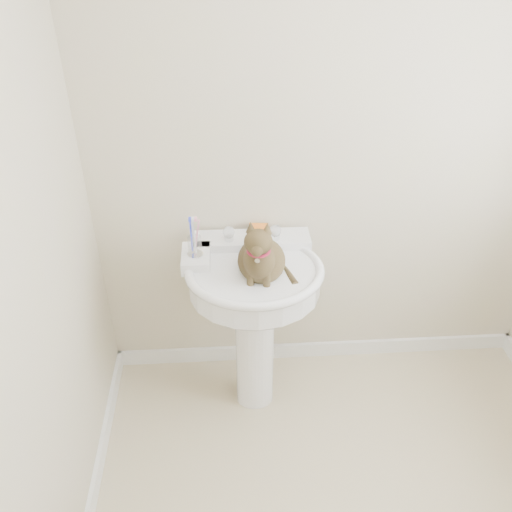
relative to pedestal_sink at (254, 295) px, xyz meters
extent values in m
cube|color=white|center=(0.37, 0.28, -0.63)|extent=(2.20, 0.02, 0.09)
cylinder|color=white|center=(0.00, -0.01, -0.35)|extent=(0.18, 0.18, 0.66)
cylinder|color=white|center=(0.00, -0.01, 0.08)|extent=(0.58, 0.58, 0.13)
ellipsoid|color=white|center=(0.00, -0.01, 0.02)|extent=(0.53, 0.46, 0.21)
torus|color=white|center=(0.00, -0.01, 0.14)|extent=(0.61, 0.61, 0.04)
cube|color=white|center=(0.00, 0.20, 0.15)|extent=(0.54, 0.14, 0.06)
cube|color=white|center=(-0.25, 0.08, 0.15)|extent=(0.13, 0.19, 0.06)
cylinder|color=silver|center=(0.00, 0.16, 0.21)|extent=(0.05, 0.05, 0.05)
cylinder|color=silver|center=(0.00, 0.11, 0.24)|extent=(0.04, 0.04, 0.14)
sphere|color=white|center=(-0.11, 0.18, 0.23)|extent=(0.06, 0.06, 0.06)
sphere|color=white|center=(0.11, 0.18, 0.23)|extent=(0.06, 0.06, 0.06)
cube|color=orange|center=(0.04, 0.24, 0.20)|extent=(0.10, 0.07, 0.03)
cylinder|color=silver|center=(-0.25, 0.06, 0.19)|extent=(0.07, 0.07, 0.01)
cylinder|color=white|center=(-0.25, 0.06, 0.23)|extent=(0.06, 0.06, 0.09)
cylinder|color=blue|center=(-0.26, 0.06, 0.28)|extent=(0.01, 0.01, 0.17)
cylinder|color=silver|center=(-0.25, 0.06, 0.28)|extent=(0.01, 0.01, 0.17)
cylinder|color=pink|center=(-0.24, 0.06, 0.28)|extent=(0.01, 0.01, 0.17)
ellipsoid|color=#49391E|center=(0.03, -0.02, 0.20)|extent=(0.21, 0.24, 0.19)
ellipsoid|color=#49391E|center=(0.03, -0.10, 0.26)|extent=(0.13, 0.12, 0.17)
ellipsoid|color=#49391E|center=(0.03, -0.13, 0.36)|extent=(0.12, 0.10, 0.10)
cone|color=#49391E|center=(0.00, -0.11, 0.42)|extent=(0.04, 0.04, 0.04)
cone|color=#49391E|center=(0.06, -0.11, 0.42)|extent=(0.04, 0.04, 0.04)
cylinder|color=#49391E|center=(0.13, 0.00, 0.13)|extent=(0.03, 0.03, 0.21)
torus|color=maroon|center=(0.03, -0.12, 0.32)|extent=(0.10, 0.10, 0.01)
camera|label=1|loc=(-0.12, -1.92, 1.51)|focal=38.00mm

